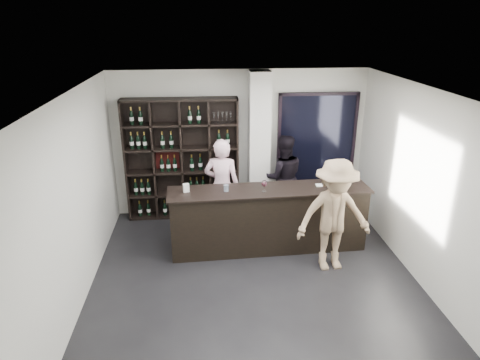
{
  "coord_description": "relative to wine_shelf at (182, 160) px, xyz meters",
  "views": [
    {
      "loc": [
        -0.73,
        -5.45,
        3.84
      ],
      "look_at": [
        -0.14,
        1.1,
        1.3
      ],
      "focal_mm": 32.0,
      "sensor_mm": 36.0,
      "label": 1
    }
  ],
  "objects": [
    {
      "name": "customer",
      "position": [
        2.42,
        -2.17,
        -0.28
      ],
      "size": [
        1.24,
        0.77,
        1.85
      ],
      "primitive_type": "imported",
      "rotation": [
        0.0,
        0.0,
        0.07
      ],
      "color": "#94795C",
      "rests_on": "floor"
    },
    {
      "name": "napkin_stack",
      "position": [
        2.37,
        -1.39,
        -0.07
      ],
      "size": [
        0.11,
        0.11,
        0.02
      ],
      "primitive_type": "cube",
      "rotation": [
        0.0,
        0.0,
        -0.05
      ],
      "color": "white",
      "rests_on": "tasting_counter"
    },
    {
      "name": "wine_shelf",
      "position": [
        0.0,
        0.0,
        0.0
      ],
      "size": [
        2.2,
        0.35,
        2.4
      ],
      "primitive_type": null,
      "color": "black",
      "rests_on": "floor"
    },
    {
      "name": "wine_glass",
      "position": [
        1.4,
        -1.56,
        0.03
      ],
      "size": [
        0.12,
        0.12,
        0.22
      ],
      "primitive_type": null,
      "rotation": [
        0.0,
        0.0,
        0.29
      ],
      "color": "white",
      "rests_on": "tasting_counter"
    },
    {
      "name": "taster_pink",
      "position": [
        0.74,
        -0.72,
        -0.3
      ],
      "size": [
        0.74,
        0.57,
        1.8
      ],
      "primitive_type": "imported",
      "rotation": [
        0.0,
        0.0,
        2.92
      ],
      "color": "#F8C6D5",
      "rests_on": "floor"
    },
    {
      "name": "structural_column",
      "position": [
        1.5,
        -0.1,
        0.25
      ],
      "size": [
        0.4,
        0.4,
        2.9
      ],
      "primitive_type": "cube",
      "color": "silver",
      "rests_on": "floor"
    },
    {
      "name": "floor",
      "position": [
        1.15,
        -2.57,
        -1.2
      ],
      "size": [
        5.0,
        5.5,
        0.01
      ],
      "primitive_type": "cube",
      "color": "black",
      "rests_on": "ground"
    },
    {
      "name": "taster_black",
      "position": [
        1.97,
        -0.22,
        -0.35
      ],
      "size": [
        0.84,
        0.66,
        1.71
      ],
      "primitive_type": "imported",
      "rotation": [
        0.0,
        0.0,
        3.13
      ],
      "color": "black",
      "rests_on": "floor"
    },
    {
      "name": "spit_cup",
      "position": [
        0.78,
        -1.49,
        -0.02
      ],
      "size": [
        0.11,
        0.11,
        0.11
      ],
      "primitive_type": "cylinder",
      "rotation": [
        0.0,
        0.0,
        -0.38
      ],
      "color": "silver",
      "rests_on": "tasting_counter"
    },
    {
      "name": "tasting_counter",
      "position": [
        1.5,
        -1.47,
        -0.64
      ],
      "size": [
        3.4,
        0.7,
        1.12
      ],
      "rotation": [
        0.0,
        0.0,
        0.04
      ],
      "color": "black",
      "rests_on": "floor"
    },
    {
      "name": "glass_panel",
      "position": [
        2.7,
        0.12,
        0.2
      ],
      "size": [
        1.6,
        0.08,
        2.1
      ],
      "color": "black",
      "rests_on": "floor"
    },
    {
      "name": "card_stand",
      "position": [
        0.12,
        -1.47,
        -0.01
      ],
      "size": [
        0.11,
        0.07,
        0.14
      ],
      "primitive_type": "cube",
      "rotation": [
        0.0,
        0.0,
        0.27
      ],
      "color": "white",
      "rests_on": "tasting_counter"
    }
  ]
}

